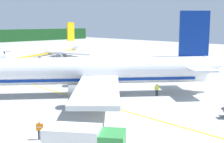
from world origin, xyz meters
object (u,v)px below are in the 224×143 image
Objects in this scene: airliner_mid_apron at (44,50)px; crew_loader_right at (157,89)px; crew_loader_left at (40,129)px; airliner_foreground at (84,71)px; service_truck_catering at (84,142)px.

airliner_mid_apron reaches higher than crew_loader_right.
crew_loader_left is at bearing -122.37° from airliner_mid_apron.
crew_loader_right is (-9.80, -45.01, -1.94)m from airliner_mid_apron.
crew_loader_left is at bearing -142.44° from airliner_foreground.
airliner_foreground is at bearing -114.17° from airliner_mid_apron.
airliner_mid_apron is 46.11m from crew_loader_right.
airliner_foreground is 5.76× the size of service_truck_catering.
airliner_mid_apron is 56.66m from crew_loader_left.
crew_loader_right is at bearing -47.35° from airliner_foreground.
service_truck_catering is (-13.50, -16.57, -1.88)m from airliner_foreground.
crew_loader_left is at bearing 90.22° from service_truck_catering.
crew_loader_right is at bearing -102.29° from airliner_mid_apron.
service_truck_catering is 22.38m from crew_loader_right.
airliner_foreground is 10.59m from crew_loader_right.
airliner_mid_apron is at bearing 57.63° from crew_loader_left.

